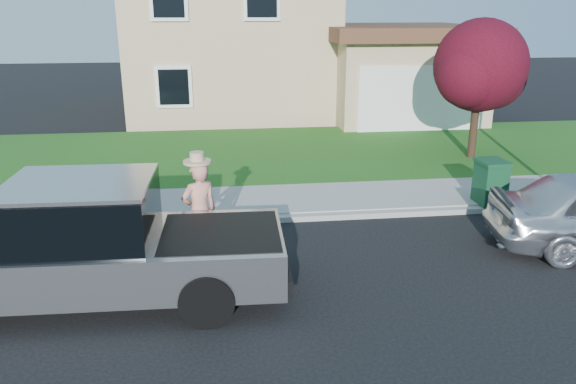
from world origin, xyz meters
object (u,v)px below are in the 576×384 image
object	(u,v)px
pickup_truck	(94,246)
woman	(200,210)
trash_bin	(490,181)
ornamental_tree	(481,70)

from	to	relation	value
pickup_truck	woman	bearing A→B (deg)	41.38
trash_bin	pickup_truck	bearing A→B (deg)	-161.34
ornamental_tree	trash_bin	size ratio (longest dim) A/B	4.05
woman	ornamental_tree	distance (m)	9.94
woman	trash_bin	size ratio (longest dim) A/B	2.02
pickup_truck	ornamental_tree	bearing A→B (deg)	39.33
pickup_truck	ornamental_tree	size ratio (longest dim) A/B	1.49
woman	trash_bin	world-z (taller)	woman
ornamental_tree	woman	bearing A→B (deg)	-142.78
woman	trash_bin	bearing A→B (deg)	172.34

